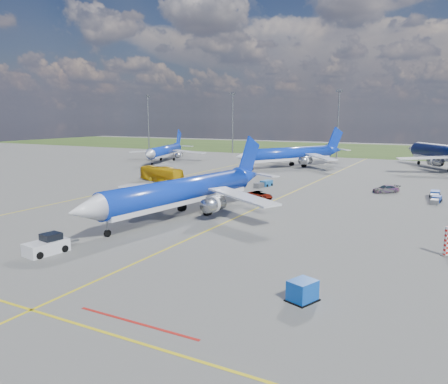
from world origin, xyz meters
The scene contains 17 objects.
ground centered at (0.00, 0.00, 0.00)m, with size 400.00×400.00×0.00m, color #595957.
grass_strip centered at (0.00, 150.00, 0.00)m, with size 400.00×80.00×0.01m, color #2D4719.
taxiway_lines centered at (0.17, 27.70, 0.01)m, with size 60.25×160.00×0.02m.
floodlight_masts centered at (10.00, 110.00, 12.56)m, with size 202.20×0.50×22.70m.
warning_post centered at (26.00, 8.00, 1.50)m, with size 0.50×0.50×3.00m, color red.
bg_jet_nw centered at (-54.25, 71.89, 0.00)m, with size 26.68×35.01×9.17m, color #0C2FB3, non-canonical shape.
bg_jet_nnw centered at (-14.05, 74.75, 0.00)m, with size 30.52×40.06×10.49m, color #0C2FB3, non-canonical shape.
main_airliner centered at (-6.96, 10.27, 0.00)m, with size 29.88×39.22×10.27m, color #0C2FB3, non-canonical shape.
pushback_tug centered at (-9.88, -10.20, 0.81)m, with size 2.76×6.00×1.99m.
uld_container centered at (16.74, -9.23, 0.81)m, with size 1.61×2.02×1.61m, color #0C48B3.
apron_bus centered at (-29.06, 35.56, 1.62)m, with size 2.73×11.67×3.25m, color gold.
service_car_a centered at (-26.33, 36.86, 0.66)m, with size 1.56×3.88×1.32m, color #999999.
service_car_b centered at (-2.66, 27.45, 0.66)m, with size 2.19×4.74×1.32m, color #999999.
service_car_c centered at (15.23, 43.83, 0.70)m, with size 1.97×4.85×1.41m, color #999999.
baggage_tug_w centered at (23.81, 37.76, 0.47)m, with size 1.57×4.55×1.00m.
baggage_tug_c centered at (-7.25, 39.91, 0.53)m, with size 2.24×5.25×1.14m.
baggage_tug_e centered at (23.44, 42.20, 0.54)m, with size 1.49×5.14×1.15m.
Camera 1 is at (26.19, -39.48, 13.76)m, focal length 35.00 mm.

